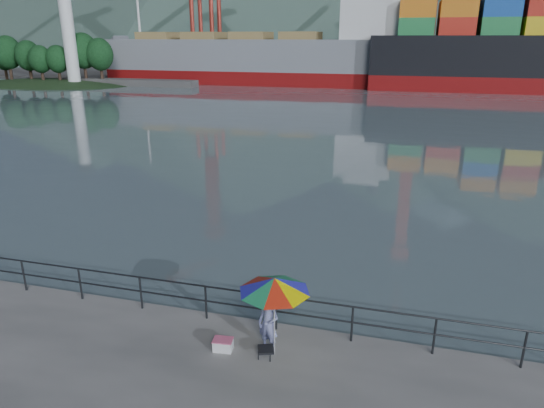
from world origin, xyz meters
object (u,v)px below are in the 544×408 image
at_px(fisherman, 268,324).
at_px(cooler_bag, 223,345).
at_px(beach_umbrella, 274,285).
at_px(bulk_carrier, 276,58).

distance_m(fisherman, cooler_bag, 1.30).
relative_size(beach_umbrella, cooler_bag, 4.46).
height_order(beach_umbrella, cooler_bag, beach_umbrella).
distance_m(beach_umbrella, bulk_carrier, 74.78).
distance_m(cooler_bag, bulk_carrier, 74.70).
bearing_deg(beach_umbrella, bulk_carrier, 104.94).
height_order(fisherman, bulk_carrier, bulk_carrier).
xyz_separation_m(beach_umbrella, cooler_bag, (-1.28, -0.17, -1.79)).
xyz_separation_m(fisherman, beach_umbrella, (0.18, -0.11, 1.16)).
relative_size(beach_umbrella, bulk_carrier, 0.04).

